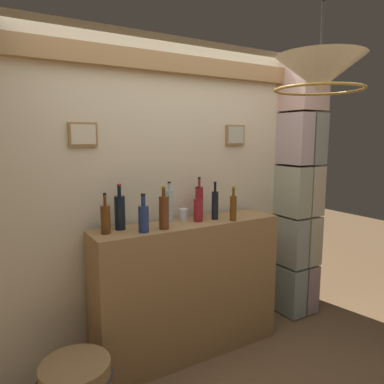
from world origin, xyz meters
The scene contains 14 objects.
panelled_rear_partition centered at (0.00, 1.10, 1.35)m, with size 3.36×0.15×2.55m.
stone_pillar centered at (1.29, 0.93, 1.25)m, with size 0.37×0.39×2.48m.
bar_shelf_unit centered at (0.00, 0.84, 0.55)m, with size 1.55×0.37×1.10m, color #9E7547.
liquor_bottle_whiskey centered at (0.24, 0.83, 1.22)m, with size 0.05×0.05×0.31m.
liquor_bottle_scotch centered at (0.08, 0.83, 1.20)m, with size 0.07×0.07×0.28m.
liquor_bottle_vodka centered at (0.34, 0.71, 1.21)m, with size 0.05×0.05×0.28m.
liquor_bottle_amaro centered at (-0.13, 0.91, 1.24)m, with size 0.05×0.05×0.32m.
liquor_bottle_brandy centered at (-0.26, 0.76, 1.23)m, with size 0.07×0.07×0.32m.
liquor_bottle_vermouth centered at (-0.42, 0.75, 1.21)m, with size 0.07×0.07×0.28m.
liquor_bottle_rye centered at (0.17, 0.95, 1.24)m, with size 0.07×0.07×0.34m.
liquor_bottle_port centered at (-0.54, 0.91, 1.23)m, with size 0.08×0.08×0.33m.
liquor_bottle_mezcal centered at (-0.66, 0.85, 1.21)m, with size 0.07×0.07×0.29m.
glass_tumbler_rocks centered at (0.01, 0.93, 1.15)m, with size 0.07×0.07×0.09m.
pendant_lamp centered at (0.29, -0.12, 2.11)m, with size 0.50×0.50×0.56m.
Camera 1 is at (-1.40, -1.55, 1.76)m, focal length 33.71 mm.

